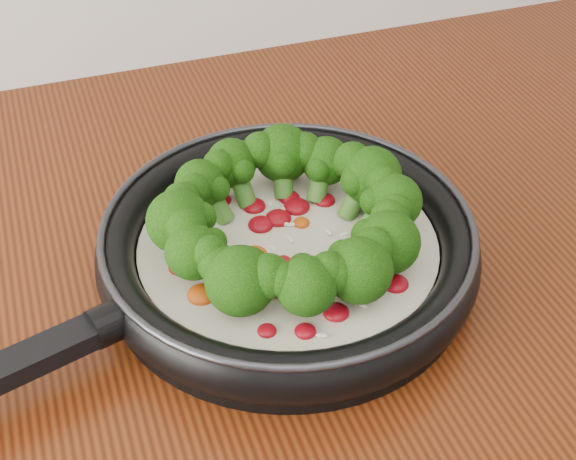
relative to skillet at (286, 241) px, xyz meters
name	(u,v)px	position (x,y,z in m)	size (l,w,h in m)	color
skillet	(286,241)	(0.00, 0.00, 0.00)	(0.56, 0.42, 0.10)	black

